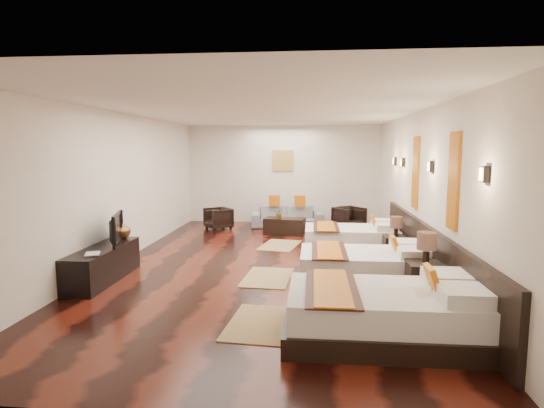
# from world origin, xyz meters

# --- Properties ---
(floor) EXTENTS (5.50, 9.50, 0.01)m
(floor) POSITION_xyz_m (0.00, 0.00, 0.00)
(floor) COLOR black
(floor) RESTS_ON ground
(ceiling) EXTENTS (5.50, 9.50, 0.01)m
(ceiling) POSITION_xyz_m (0.00, 0.00, 2.80)
(ceiling) COLOR white
(ceiling) RESTS_ON floor
(back_wall) EXTENTS (5.50, 0.01, 2.80)m
(back_wall) POSITION_xyz_m (0.00, 4.75, 1.40)
(back_wall) COLOR silver
(back_wall) RESTS_ON floor
(left_wall) EXTENTS (0.01, 9.50, 2.80)m
(left_wall) POSITION_xyz_m (-2.75, 0.00, 1.40)
(left_wall) COLOR silver
(left_wall) RESTS_ON floor
(right_wall) EXTENTS (0.01, 9.50, 2.80)m
(right_wall) POSITION_xyz_m (2.75, 0.00, 1.40)
(right_wall) COLOR silver
(right_wall) RESTS_ON floor
(headboard_panel) EXTENTS (0.08, 6.60, 0.90)m
(headboard_panel) POSITION_xyz_m (2.71, -0.80, 0.45)
(headboard_panel) COLOR black
(headboard_panel) RESTS_ON floor
(bed_near) EXTENTS (2.22, 1.39, 0.85)m
(bed_near) POSITION_xyz_m (1.70, -3.08, 0.29)
(bed_near) COLOR black
(bed_near) RESTS_ON floor
(bed_mid) EXTENTS (2.05, 1.29, 0.78)m
(bed_mid) POSITION_xyz_m (1.70, -1.03, 0.27)
(bed_mid) COLOR black
(bed_mid) RESTS_ON floor
(bed_far) EXTENTS (1.99, 1.25, 0.76)m
(bed_far) POSITION_xyz_m (1.70, 1.28, 0.26)
(bed_far) COLOR black
(bed_far) RESTS_ON floor
(nightstand_a) EXTENTS (0.49, 0.49, 0.98)m
(nightstand_a) POSITION_xyz_m (2.44, -1.78, 0.34)
(nightstand_a) COLOR black
(nightstand_a) RESTS_ON floor
(nightstand_b) EXTENTS (0.43, 0.43, 0.86)m
(nightstand_b) POSITION_xyz_m (2.44, 0.46, 0.30)
(nightstand_b) COLOR black
(nightstand_b) RESTS_ON floor
(jute_mat_near) EXTENTS (0.85, 1.26, 0.01)m
(jute_mat_near) POSITION_xyz_m (0.24, -2.81, 0.01)
(jute_mat_near) COLOR #9B7D4F
(jute_mat_near) RESTS_ON floor
(jute_mat_mid) EXTENTS (0.84, 1.25, 0.01)m
(jute_mat_mid) POSITION_xyz_m (0.14, -0.87, 0.01)
(jute_mat_mid) COLOR #9B7D4F
(jute_mat_mid) RESTS_ON floor
(jute_mat_far) EXTENTS (0.96, 1.32, 0.01)m
(jute_mat_far) POSITION_xyz_m (0.15, 1.62, 0.01)
(jute_mat_far) COLOR #9B7D4F
(jute_mat_far) RESTS_ON floor
(tv_console) EXTENTS (0.50, 1.80, 0.55)m
(tv_console) POSITION_xyz_m (-2.50, -1.27, 0.28)
(tv_console) COLOR black
(tv_console) RESTS_ON floor
(tv) EXTENTS (0.36, 0.90, 0.52)m
(tv) POSITION_xyz_m (-2.45, -1.01, 0.81)
(tv) COLOR black
(tv) RESTS_ON tv_console
(book) EXTENTS (0.30, 0.34, 0.03)m
(book) POSITION_xyz_m (-2.50, -1.82, 0.56)
(book) COLOR black
(book) RESTS_ON tv_console
(figurine) EXTENTS (0.38, 0.38, 0.34)m
(figurine) POSITION_xyz_m (-2.50, -0.55, 0.72)
(figurine) COLOR brown
(figurine) RESTS_ON tv_console
(sofa) EXTENTS (2.04, 1.02, 0.57)m
(sofa) POSITION_xyz_m (0.17, 4.05, 0.29)
(sofa) COLOR slate
(sofa) RESTS_ON floor
(armchair_left) EXTENTS (0.88, 0.87, 0.58)m
(armchair_left) POSITION_xyz_m (-1.64, 3.49, 0.29)
(armchair_left) COLOR black
(armchair_left) RESTS_ON floor
(armchair_right) EXTENTS (0.94, 0.95, 0.62)m
(armchair_right) POSITION_xyz_m (1.83, 3.65, 0.31)
(armchair_right) COLOR black
(armchair_right) RESTS_ON floor
(coffee_table) EXTENTS (1.07, 0.66, 0.40)m
(coffee_table) POSITION_xyz_m (0.17, 3.00, 0.20)
(coffee_table) COLOR black
(coffee_table) RESTS_ON floor
(table_plant) EXTENTS (0.25, 0.23, 0.25)m
(table_plant) POSITION_xyz_m (0.04, 2.94, 0.52)
(table_plant) COLOR #306220
(table_plant) RESTS_ON coffee_table
(orange_panel_a) EXTENTS (0.04, 0.40, 1.30)m
(orange_panel_a) POSITION_xyz_m (2.73, -1.90, 1.70)
(orange_panel_a) COLOR #D86014
(orange_panel_a) RESTS_ON right_wall
(orange_panel_b) EXTENTS (0.04, 0.40, 1.30)m
(orange_panel_b) POSITION_xyz_m (2.73, 0.30, 1.70)
(orange_panel_b) COLOR #D86014
(orange_panel_b) RESTS_ON right_wall
(sconce_near) EXTENTS (0.07, 0.12, 0.18)m
(sconce_near) POSITION_xyz_m (2.70, -3.00, 1.85)
(sconce_near) COLOR black
(sconce_near) RESTS_ON right_wall
(sconce_mid) EXTENTS (0.07, 0.12, 0.18)m
(sconce_mid) POSITION_xyz_m (2.70, -0.80, 1.85)
(sconce_mid) COLOR black
(sconce_mid) RESTS_ON right_wall
(sconce_far) EXTENTS (0.07, 0.12, 0.18)m
(sconce_far) POSITION_xyz_m (2.70, 1.40, 1.85)
(sconce_far) COLOR black
(sconce_far) RESTS_ON right_wall
(sconce_lounge) EXTENTS (0.07, 0.12, 0.18)m
(sconce_lounge) POSITION_xyz_m (2.70, 2.30, 1.85)
(sconce_lounge) COLOR black
(sconce_lounge) RESTS_ON right_wall
(gold_artwork) EXTENTS (0.60, 0.04, 0.60)m
(gold_artwork) POSITION_xyz_m (0.00, 4.73, 1.80)
(gold_artwork) COLOR #AD873F
(gold_artwork) RESTS_ON back_wall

